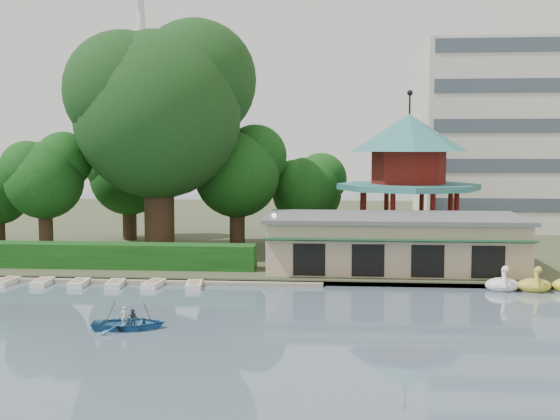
# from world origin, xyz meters

# --- Properties ---
(ground_plane) EXTENTS (220.00, 220.00, 0.00)m
(ground_plane) POSITION_xyz_m (0.00, 0.00, 0.00)
(ground_plane) COLOR slate
(ground_plane) RESTS_ON ground
(shore) EXTENTS (220.00, 70.00, 0.40)m
(shore) POSITION_xyz_m (0.00, 52.00, 0.20)
(shore) COLOR #424930
(shore) RESTS_ON ground
(embankment) EXTENTS (220.00, 0.60, 0.30)m
(embankment) POSITION_xyz_m (0.00, 17.30, 0.15)
(embankment) COLOR gray
(embankment) RESTS_ON ground
(dock) EXTENTS (34.00, 1.60, 0.24)m
(dock) POSITION_xyz_m (-12.00, 17.20, 0.12)
(dock) COLOR gray
(dock) RESTS_ON ground
(boathouse) EXTENTS (18.60, 9.39, 3.90)m
(boathouse) POSITION_xyz_m (10.00, 21.97, 2.37)
(boathouse) COLOR tan
(boathouse) RESTS_ON shore
(pavilion) EXTENTS (12.40, 12.40, 13.50)m
(pavilion) POSITION_xyz_m (12.00, 32.00, 7.48)
(pavilion) COLOR tan
(pavilion) RESTS_ON shore
(broadcast_tower) EXTENTS (8.00, 8.00, 96.00)m
(broadcast_tower) POSITION_xyz_m (-42.00, 140.00, 33.98)
(broadcast_tower) COLOR silver
(broadcast_tower) RESTS_ON ground
(hedge) EXTENTS (30.00, 2.00, 1.80)m
(hedge) POSITION_xyz_m (-15.00, 20.50, 1.30)
(hedge) COLOR #164A15
(hedge) RESTS_ON shore
(lamp_post) EXTENTS (0.36, 0.36, 4.28)m
(lamp_post) POSITION_xyz_m (1.50, 19.00, 3.34)
(lamp_post) COLOR black
(lamp_post) RESTS_ON shore
(big_tree) EXTENTS (15.27, 14.22, 19.71)m
(big_tree) POSITION_xyz_m (-8.81, 28.23, 12.91)
(big_tree) COLOR #3A281C
(big_tree) RESTS_ON shore
(small_trees) EXTENTS (40.00, 17.06, 10.90)m
(small_trees) POSITION_xyz_m (-12.31, 31.91, 6.58)
(small_trees) COLOR #3A281C
(small_trees) RESTS_ON shore
(moored_rowboats) EXTENTS (24.79, 2.77, 0.36)m
(moored_rowboats) POSITION_xyz_m (-15.33, 15.81, 0.18)
(moored_rowboats) COLOR white
(moored_rowboats) RESTS_ON ground
(rowboat_with_passengers) EXTENTS (5.72, 4.51, 2.01)m
(rowboat_with_passengers) POSITION_xyz_m (-4.69, 5.05, 0.54)
(rowboat_with_passengers) COLOR teal
(rowboat_with_passengers) RESTS_ON ground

